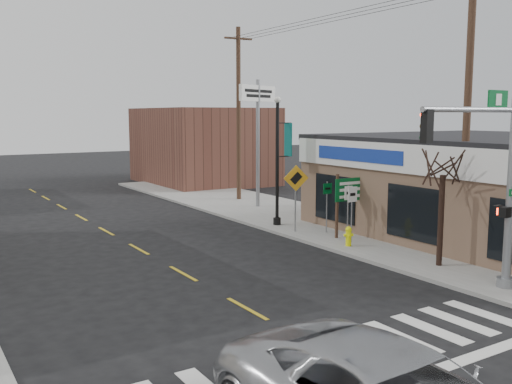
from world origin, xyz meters
TOP-DOWN VIEW (x-y plane):
  - ground at (0.00, 0.00)m, footprint 140.00×140.00m
  - sidewalk_right at (9.00, 13.00)m, footprint 6.00×38.00m
  - center_line at (0.00, 8.00)m, footprint 0.12×56.00m
  - crosswalk at (0.00, 0.40)m, footprint 11.00×2.20m
  - bldg_distant_right at (12.00, 30.00)m, footprint 8.00×10.00m
  - traffic_signal_pole at (6.53, 1.25)m, footprint 4.47×0.37m
  - guide_sign at (7.97, 9.01)m, footprint 1.50×0.13m
  - fire_hydrant at (6.82, 7.70)m, footprint 0.24×0.24m
  - ped_crossing_sign at (6.69, 10.96)m, footprint 1.12×0.08m
  - lamp_post at (6.97, 12.69)m, footprint 0.75×0.59m
  - dance_center_sign at (9.00, 17.62)m, footprint 3.23×0.20m
  - bare_tree at (7.50, 3.94)m, footprint 2.28×2.28m
  - shrub_front at (9.86, 3.40)m, footprint 1.38×1.38m
  - shrub_back at (9.08, 7.71)m, footprint 1.11×1.11m
  - utility_pole_near at (9.01, 4.28)m, footprint 1.73×0.26m
  - utility_pole_far at (9.50, 20.51)m, footprint 1.74×0.26m

SIDE VIEW (x-z plane):
  - ground at x=0.00m, z-range 0.00..0.00m
  - center_line at x=0.00m, z-range 0.00..0.01m
  - crosswalk at x=0.00m, z-range 0.00..0.01m
  - sidewalk_right at x=9.00m, z-range 0.00..0.13m
  - fire_hydrant at x=6.82m, z-range 0.16..0.92m
  - shrub_back at x=9.08m, z-range 0.13..0.96m
  - shrub_front at x=9.86m, z-range 0.13..1.17m
  - guide_sign at x=7.97m, z-range 0.53..3.15m
  - ped_crossing_sign at x=6.69m, z-range 0.65..3.53m
  - bldg_distant_right at x=12.00m, z-range 0.00..5.60m
  - lamp_post at x=6.97m, z-range 0.59..6.39m
  - traffic_signal_pole at x=6.53m, z-range 0.68..6.34m
  - bare_tree at x=7.50m, z-range 1.44..5.99m
  - utility_pole_near at x=9.01m, z-range 0.26..10.22m
  - utility_pole_far at x=9.50m, z-range 0.26..10.25m
  - dance_center_sign at x=9.00m, z-range 1.86..8.72m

